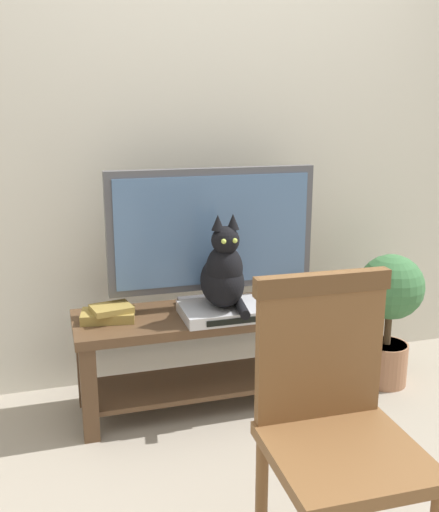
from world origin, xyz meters
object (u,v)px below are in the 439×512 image
wooden_chair (333,415)px  potted_plant (390,306)px  tv (213,234)px  media_box (222,311)px  cat (223,273)px  tv_stand (217,339)px  book_stack (109,313)px

wooden_chair → potted_plant: (0.90, 1.10, -0.13)m
tv → wooden_chair: tv is taller
media_box → wooden_chair: bearing=-89.0°
cat → tv: bearing=90.9°
media_box → wooden_chair: wooden_chair is taller
cat → tv_stand: bearing=91.5°
tv → wooden_chair: (0.02, -1.22, -0.29)m
cat → potted_plant: bearing=3.1°
tv → potted_plant: 1.01m
tv → potted_plant: tv is taller
tv → potted_plant: bearing=-7.4°
tv → potted_plant: (0.92, -0.12, -0.41)m
media_box → cat: bearing=-86.1°
tv_stand → potted_plant: size_ratio=1.92×
book_stack → potted_plant: size_ratio=0.37×
media_box → potted_plant: size_ratio=0.53×
tv → wooden_chair: size_ratio=1.04×
wooden_chair → book_stack: wooden_chair is taller
wooden_chair → potted_plant: wooden_chair is taller
tv_stand → tv: 0.52m
tv_stand → media_box: 0.20m
wooden_chair → potted_plant: 1.42m
tv → media_box: (0.00, -0.15, -0.34)m
tv_stand → cat: (0.00, -0.10, 0.36)m
cat → wooden_chair: cat is taller
tv → book_stack: 0.61m
tv → tv_stand: bearing=-90.0°
wooden_chair → media_box: bearing=91.0°
media_box → book_stack: book_stack is taller
media_box → potted_plant: (0.91, 0.03, -0.08)m
tv → cat: bearing=-89.1°
media_box → cat: size_ratio=0.86×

